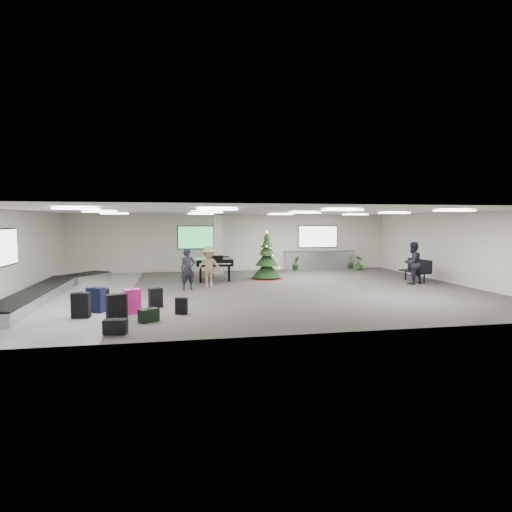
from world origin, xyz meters
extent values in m
plane|color=#353230|center=(0.00, 0.00, 0.00)|extent=(18.00, 18.00, 0.00)
cube|color=beige|center=(0.00, 7.00, 1.60)|extent=(18.00, 0.02, 3.20)
cube|color=beige|center=(0.00, -7.00, 1.60)|extent=(18.00, 0.02, 3.20)
cube|color=beige|center=(-9.00, 0.00, 1.60)|extent=(0.02, 14.00, 3.20)
cube|color=beige|center=(9.00, 0.00, 1.60)|extent=(0.02, 14.00, 3.20)
cube|color=silver|center=(0.00, 0.00, 3.20)|extent=(18.00, 14.00, 0.02)
cube|color=slate|center=(-7.00, 0.00, 0.00)|extent=(4.00, 14.00, 0.01)
cube|color=#A19B93|center=(-1.00, 5.60, 1.60)|extent=(0.50, 0.50, 3.20)
cube|color=green|center=(-2.00, 6.95, 1.90)|extent=(2.20, 0.08, 1.30)
cube|color=white|center=(5.00, 6.95, 1.90)|extent=(2.40, 0.08, 1.30)
cube|color=white|center=(-8.95, -1.00, 1.90)|extent=(0.08, 2.10, 1.30)
cube|color=white|center=(-6.00, -4.00, 3.14)|extent=(1.20, 0.60, 0.04)
cube|color=white|center=(-6.00, 0.00, 3.14)|extent=(1.20, 0.60, 0.04)
cube|color=white|center=(-6.00, 4.00, 3.14)|extent=(1.20, 0.60, 0.04)
cube|color=white|center=(-2.00, -4.00, 3.14)|extent=(1.20, 0.60, 0.04)
cube|color=white|center=(-2.00, 0.00, 3.14)|extent=(1.20, 0.60, 0.04)
cube|color=white|center=(-2.00, 4.00, 3.14)|extent=(1.20, 0.60, 0.04)
cube|color=white|center=(2.00, -4.00, 3.14)|extent=(1.20, 0.60, 0.04)
cube|color=white|center=(2.00, 0.00, 3.14)|extent=(1.20, 0.60, 0.04)
cube|color=white|center=(2.00, 4.00, 3.14)|extent=(1.20, 0.60, 0.04)
cube|color=white|center=(6.00, -4.00, 3.14)|extent=(1.20, 0.60, 0.04)
cube|color=white|center=(6.00, 0.00, 3.14)|extent=(1.20, 0.60, 0.04)
cube|color=white|center=(6.00, 4.00, 3.14)|extent=(1.20, 0.60, 0.04)
cube|color=silver|center=(-8.00, -1.00, 0.19)|extent=(1.00, 8.00, 0.38)
cube|color=black|center=(-8.00, -1.00, 0.40)|extent=(0.95, 7.90, 0.05)
cube|color=silver|center=(-7.20, 3.60, 0.19)|extent=(1.97, 2.21, 0.38)
cube|color=black|center=(-7.20, 3.60, 0.40)|extent=(1.87, 2.10, 0.05)
cube|color=silver|center=(5.00, 6.65, 0.53)|extent=(4.00, 0.60, 1.05)
cube|color=#333235|center=(5.00, 6.65, 1.06)|extent=(4.05, 0.65, 0.04)
cube|color=black|center=(-4.90, -4.78, 0.39)|extent=(0.57, 0.44, 0.77)
cube|color=black|center=(-4.90, -4.78, 0.79)|extent=(0.09, 0.17, 0.02)
cube|color=black|center=(-4.88, -4.31, 0.35)|extent=(0.50, 0.35, 0.71)
cube|color=black|center=(-4.88, -4.31, 0.72)|extent=(0.07, 0.15, 0.02)
cube|color=#FF219C|center=(-4.56, -3.72, 0.37)|extent=(0.54, 0.42, 0.75)
cube|color=black|center=(-4.56, -3.72, 0.76)|extent=(0.09, 0.16, 0.02)
cube|color=black|center=(-3.91, -2.92, 0.32)|extent=(0.48, 0.37, 0.63)
cube|color=black|center=(-3.91, -2.92, 0.64)|extent=(0.08, 0.14, 0.02)
cube|color=black|center=(-5.66, -3.36, 0.39)|extent=(0.58, 0.48, 0.77)
cube|color=black|center=(-5.66, -3.36, 0.78)|extent=(0.10, 0.17, 0.02)
cube|color=black|center=(-5.96, -4.05, 0.37)|extent=(0.52, 0.33, 0.73)
cube|color=black|center=(-5.96, -4.05, 0.75)|extent=(0.05, 0.16, 0.02)
cube|color=black|center=(-4.01, -4.91, 0.18)|extent=(0.60, 0.54, 0.36)
cube|color=black|center=(-4.01, -4.91, 0.37)|extent=(0.12, 0.15, 0.02)
cube|color=black|center=(-3.10, -4.11, 0.25)|extent=(0.39, 0.29, 0.50)
cube|color=black|center=(-3.10, -4.11, 0.51)|extent=(0.06, 0.11, 0.02)
cube|color=black|center=(-5.57, -2.76, 0.32)|extent=(0.47, 0.32, 0.63)
cube|color=black|center=(-5.57, -2.76, 0.64)|extent=(0.06, 0.15, 0.02)
cube|color=black|center=(-4.75, -6.09, 0.18)|extent=(0.59, 0.37, 0.37)
cube|color=black|center=(-4.75, -6.09, 0.38)|extent=(0.05, 0.19, 0.02)
cone|color=maroon|center=(1.12, 3.23, 0.05)|extent=(1.67, 1.67, 0.11)
cylinder|color=#3F2819|center=(1.12, 3.23, 0.22)|extent=(0.11, 0.11, 0.44)
cone|color=black|center=(1.12, 3.23, 0.48)|extent=(1.41, 1.41, 0.79)
cone|color=black|center=(1.12, 3.23, 1.01)|extent=(1.14, 1.14, 0.70)
cone|color=black|center=(1.12, 3.23, 1.45)|extent=(0.88, 0.88, 0.61)
cone|color=black|center=(1.12, 3.23, 1.80)|extent=(0.61, 0.61, 0.53)
cone|color=black|center=(1.12, 3.23, 2.11)|extent=(0.35, 0.35, 0.40)
cone|color=#FFE566|center=(1.12, 3.23, 2.30)|extent=(0.14, 0.14, 0.16)
cube|color=black|center=(-1.47, 3.27, 0.90)|extent=(1.71, 1.92, 0.31)
cube|color=black|center=(-1.48, 2.23, 0.81)|extent=(1.59, 0.34, 0.11)
cube|color=white|center=(-1.48, 2.20, 0.87)|extent=(1.42, 0.16, 0.02)
cube|color=black|center=(-1.47, 2.50, 1.11)|extent=(0.76, 0.04, 0.24)
cylinder|color=black|center=(-2.13, 2.51, 0.37)|extent=(0.11, 0.11, 0.74)
cylinder|color=black|center=(-0.82, 2.50, 0.37)|extent=(0.11, 0.11, 0.74)
cylinder|color=black|center=(-1.46, 4.03, 0.37)|extent=(0.11, 0.11, 0.74)
cube|color=black|center=(7.65, 0.98, 0.46)|extent=(0.74, 1.70, 0.07)
cylinder|color=black|center=(7.65, 0.32, 0.22)|extent=(0.07, 0.07, 0.44)
cylinder|color=black|center=(7.65, 1.64, 0.22)|extent=(0.07, 0.07, 0.44)
cube|color=black|center=(7.91, 0.98, 0.77)|extent=(0.25, 1.64, 0.55)
imported|color=black|center=(-2.76, 0.50, 0.84)|extent=(0.68, 0.52, 1.68)
imported|color=#886E54|center=(-1.86, 1.01, 0.87)|extent=(1.18, 0.74, 1.74)
imported|color=black|center=(7.10, 0.27, 0.94)|extent=(1.07, 0.94, 1.88)
imported|color=#194014|center=(3.50, 6.29, 0.39)|extent=(0.54, 0.51, 0.78)
imported|color=#194014|center=(7.06, 5.79, 0.41)|extent=(0.59, 0.59, 0.83)
camera|label=1|loc=(-3.30, -16.93, 2.77)|focal=30.00mm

